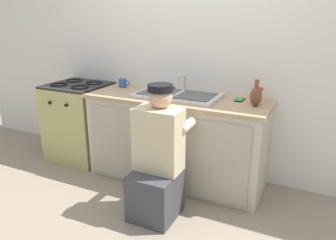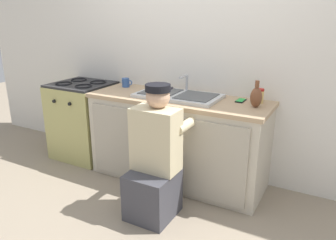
% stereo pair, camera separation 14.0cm
% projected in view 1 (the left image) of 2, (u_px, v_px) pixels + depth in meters
% --- Properties ---
extents(ground_plane, '(12.00, 12.00, 0.00)m').
position_uv_depth(ground_plane, '(163.00, 191.00, 3.14)').
color(ground_plane, gray).
extents(back_wall, '(6.00, 0.10, 2.50)m').
position_uv_depth(back_wall, '(192.00, 52.00, 3.31)').
color(back_wall, silver).
rests_on(back_wall, ground_plane).
extents(counter_cabinet, '(1.73, 0.62, 0.82)m').
position_uv_depth(counter_cabinet, '(176.00, 141.00, 3.26)').
color(counter_cabinet, beige).
rests_on(counter_cabinet, ground_plane).
extents(countertop, '(1.77, 0.62, 0.04)m').
position_uv_depth(countertop, '(177.00, 99.00, 3.13)').
color(countertop, tan).
rests_on(countertop, counter_cabinet).
extents(sink_double_basin, '(0.80, 0.44, 0.19)m').
position_uv_depth(sink_double_basin, '(177.00, 95.00, 3.12)').
color(sink_double_basin, silver).
rests_on(sink_double_basin, countertop).
extents(stove_range, '(0.65, 0.62, 0.89)m').
position_uv_depth(stove_range, '(80.00, 121.00, 3.77)').
color(stove_range, tan).
rests_on(stove_range, ground_plane).
extents(plumber_person, '(0.42, 0.61, 1.10)m').
position_uv_depth(plumber_person, '(157.00, 164.00, 2.66)').
color(plumber_person, '#3F3F47').
rests_on(plumber_person, ground_plane).
extents(coffee_mug, '(0.13, 0.08, 0.09)m').
position_uv_depth(coffee_mug, '(123.00, 83.00, 3.52)').
color(coffee_mug, '#335699').
rests_on(coffee_mug, countertop).
extents(vase_decorative, '(0.10, 0.10, 0.23)m').
position_uv_depth(vase_decorative, '(256.00, 96.00, 2.80)').
color(vase_decorative, brown).
rests_on(vase_decorative, countertop).
extents(cell_phone, '(0.07, 0.14, 0.01)m').
position_uv_depth(cell_phone, '(240.00, 100.00, 3.01)').
color(cell_phone, black).
rests_on(cell_phone, countertop).
extents(condiment_jar, '(0.07, 0.07, 0.13)m').
position_uv_depth(condiment_jar, '(259.00, 95.00, 2.95)').
color(condiment_jar, '#DBB760').
rests_on(condiment_jar, countertop).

